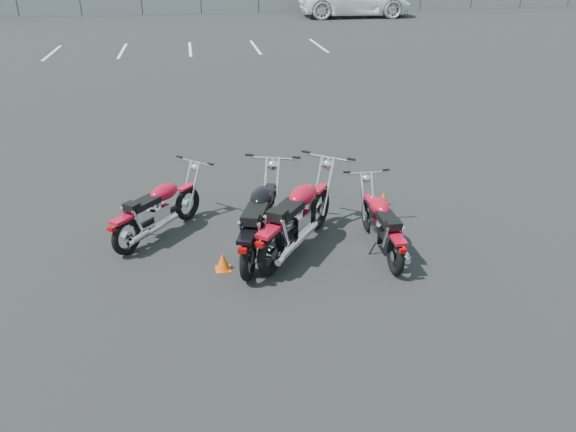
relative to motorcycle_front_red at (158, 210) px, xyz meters
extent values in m
plane|color=black|center=(1.72, -1.57, -0.45)|extent=(120.00, 120.00, 0.00)
torus|color=black|center=(0.45, 0.54, -0.17)|extent=(0.46, 0.51, 0.58)
cylinder|color=silver|center=(0.45, 0.54, -0.17)|extent=(0.17, 0.18, 0.15)
torus|color=black|center=(-0.46, -0.52, -0.17)|extent=(0.46, 0.51, 0.58)
cylinder|color=silver|center=(-0.46, -0.52, -0.17)|extent=(0.17, 0.18, 0.15)
cube|color=black|center=(0.00, 0.01, -0.13)|extent=(0.73, 0.83, 0.06)
cube|color=silver|center=(-0.03, -0.02, -0.07)|extent=(0.44, 0.45, 0.29)
cylinder|color=silver|center=(-0.03, -0.02, 0.10)|extent=(0.30, 0.31, 0.25)
ellipsoid|color=#AF0A21|center=(0.11, 0.14, 0.24)|extent=(0.59, 0.62, 0.25)
cube|color=black|center=(-0.19, -0.21, 0.22)|extent=(0.54, 0.56, 0.10)
cube|color=black|center=(-0.35, -0.39, 0.26)|extent=(0.27, 0.27, 0.12)
cube|color=#AF0A21|center=(-0.47, -0.53, 0.14)|extent=(0.40, 0.42, 0.05)
cube|color=#AF0A21|center=(0.45, 0.54, 0.14)|extent=(0.31, 0.33, 0.04)
cylinder|color=silver|center=(-0.28, -0.48, 0.07)|extent=(0.15, 0.17, 0.38)
cylinder|color=silver|center=(-0.45, -0.33, 0.07)|extent=(0.15, 0.17, 0.38)
cylinder|color=silver|center=(-0.07, -0.31, -0.19)|extent=(0.76, 0.86, 0.12)
cylinder|color=silver|center=(-0.27, -0.54, -0.17)|extent=(0.31, 0.33, 0.13)
cylinder|color=silver|center=(0.59, 0.57, 0.14)|extent=(0.28, 0.32, 0.76)
cylinder|color=silver|center=(0.46, 0.68, 0.14)|extent=(0.28, 0.32, 0.76)
sphere|color=silver|center=(0.63, 0.75, 0.39)|extent=(0.22, 0.22, 0.15)
cylinder|color=silver|center=(0.64, 0.76, 0.49)|extent=(0.53, 0.46, 0.03)
cylinder|color=black|center=(0.88, 0.53, 0.53)|extent=(0.11, 0.10, 0.03)
cylinder|color=black|center=(0.37, 0.96, 0.53)|extent=(0.11, 0.10, 0.03)
cylinder|color=black|center=(-0.17, 0.03, -0.31)|extent=(0.13, 0.12, 0.29)
cube|color=#990505|center=(-0.63, -0.72, 0.07)|extent=(0.11, 0.11, 0.06)
torus|color=black|center=(1.79, 0.00, -0.12)|extent=(0.33, 0.67, 0.67)
cylinder|color=silver|center=(1.79, 0.00, -0.12)|extent=(0.16, 0.20, 0.18)
torus|color=black|center=(1.27, -1.53, -0.12)|extent=(0.33, 0.67, 0.67)
cylinder|color=silver|center=(1.27, -1.53, -0.12)|extent=(0.16, 0.20, 0.18)
cube|color=black|center=(1.53, -0.76, -0.08)|extent=(0.48, 1.14, 0.07)
cube|color=silver|center=(1.51, -0.82, -0.01)|extent=(0.43, 0.50, 0.33)
cylinder|color=silver|center=(1.51, -0.82, 0.19)|extent=(0.30, 0.34, 0.29)
ellipsoid|color=black|center=(1.59, -0.57, 0.35)|extent=(0.53, 0.72, 0.29)
cube|color=black|center=(1.42, -1.08, 0.33)|extent=(0.47, 0.67, 0.11)
cube|color=black|center=(1.33, -1.34, 0.37)|extent=(0.30, 0.27, 0.13)
cube|color=black|center=(1.26, -1.55, 0.23)|extent=(0.34, 0.51, 0.06)
cube|color=black|center=(1.79, 0.00, 0.23)|extent=(0.26, 0.41, 0.04)
cylinder|color=silver|center=(1.45, -1.41, 0.16)|extent=(0.12, 0.21, 0.44)
cylinder|color=silver|center=(1.20, -1.33, 0.16)|extent=(0.12, 0.21, 0.44)
cylinder|color=silver|center=(1.59, -1.14, -0.14)|extent=(0.49, 1.20, 0.14)
cylinder|color=silver|center=(1.48, -1.48, -0.12)|extent=(0.25, 0.42, 0.15)
cylinder|color=silver|center=(1.93, 0.10, 0.24)|extent=(0.19, 0.44, 0.88)
cylinder|color=silver|center=(1.74, 0.16, 0.24)|extent=(0.19, 0.44, 0.88)
sphere|color=silver|center=(1.89, 0.30, 0.53)|extent=(0.23, 0.23, 0.18)
cylinder|color=silver|center=(1.90, 0.32, 0.64)|extent=(0.75, 0.28, 0.03)
cylinder|color=black|center=(2.26, 0.17, 0.68)|extent=(0.14, 0.08, 0.04)
cylinder|color=black|center=(1.52, 0.42, 0.68)|extent=(0.14, 0.08, 0.04)
cylinder|color=black|center=(1.35, -0.82, -0.29)|extent=(0.17, 0.08, 0.33)
cube|color=#990505|center=(1.17, -1.82, 0.16)|extent=(0.13, 0.10, 0.07)
torus|color=black|center=(2.58, -0.14, -0.11)|extent=(0.51, 0.62, 0.68)
cylinder|color=silver|center=(2.58, -0.14, -0.11)|extent=(0.20, 0.21, 0.18)
torus|color=black|center=(1.60, -1.47, -0.11)|extent=(0.51, 0.62, 0.68)
cylinder|color=silver|center=(1.60, -1.47, -0.11)|extent=(0.20, 0.21, 0.18)
cube|color=black|center=(2.09, -0.81, -0.07)|extent=(0.80, 1.03, 0.07)
cube|color=silver|center=(2.05, -0.85, 0.00)|extent=(0.51, 0.54, 0.34)
cylinder|color=silver|center=(2.05, -0.85, 0.21)|extent=(0.35, 0.36, 0.30)
ellipsoid|color=#AF0A21|center=(2.21, -0.64, 0.37)|extent=(0.67, 0.74, 0.29)
cube|color=black|center=(1.88, -1.08, 0.34)|extent=(0.61, 0.68, 0.11)
cube|color=black|center=(1.71, -1.31, 0.39)|extent=(0.32, 0.31, 0.14)
cube|color=#AF0A21|center=(1.58, -1.49, 0.25)|extent=(0.45, 0.51, 0.06)
cube|color=#AF0A21|center=(2.58, -0.14, 0.25)|extent=(0.35, 0.40, 0.05)
cylinder|color=silver|center=(1.81, -1.41, 0.17)|extent=(0.17, 0.20, 0.45)
cylinder|color=silver|center=(1.59, -1.25, 0.17)|extent=(0.17, 0.20, 0.45)
cylinder|color=silver|center=(2.03, -1.19, -0.14)|extent=(0.83, 1.07, 0.15)
cylinder|color=silver|center=(1.81, -1.48, -0.11)|extent=(0.35, 0.41, 0.15)
cylinder|color=silver|center=(2.74, -0.09, 0.25)|extent=(0.31, 0.39, 0.90)
cylinder|color=silver|center=(2.58, 0.03, 0.25)|extent=(0.31, 0.39, 0.90)
sphere|color=silver|center=(2.77, 0.11, 0.55)|extent=(0.25, 0.25, 0.18)
cylinder|color=silver|center=(2.78, 0.13, 0.66)|extent=(0.66, 0.50, 0.03)
cylinder|color=black|center=(3.09, -0.12, 0.71)|extent=(0.13, 0.11, 0.04)
cylinder|color=black|center=(2.45, 0.35, 0.71)|extent=(0.13, 0.11, 0.04)
cylinder|color=black|center=(1.89, -0.80, -0.28)|extent=(0.16, 0.13, 0.34)
cube|color=#990505|center=(1.41, -1.72, 0.17)|extent=(0.13, 0.12, 0.07)
torus|color=black|center=(3.35, -0.40, -0.18)|extent=(0.11, 0.56, 0.56)
cylinder|color=silver|center=(3.35, -0.40, -0.18)|extent=(0.10, 0.15, 0.15)
torus|color=black|center=(3.33, -1.75, -0.18)|extent=(0.11, 0.56, 0.56)
cylinder|color=silver|center=(3.33, -1.75, -0.18)|extent=(0.10, 0.15, 0.15)
cube|color=black|center=(3.34, -1.08, -0.14)|extent=(0.11, 0.98, 0.06)
cube|color=silver|center=(3.34, -1.13, -0.08)|extent=(0.27, 0.36, 0.28)
cylinder|color=silver|center=(3.34, -1.13, 0.09)|extent=(0.19, 0.24, 0.25)
ellipsoid|color=#AF0A21|center=(3.34, -0.91, 0.22)|extent=(0.29, 0.55, 0.24)
cube|color=black|center=(3.33, -1.36, 0.20)|extent=(0.25, 0.52, 0.09)
cube|color=black|center=(3.33, -1.59, 0.23)|extent=(0.21, 0.17, 0.11)
cube|color=#AF0A21|center=(3.33, -1.77, 0.12)|extent=(0.17, 0.39, 0.05)
cube|color=#AF0A21|center=(3.35, -0.40, 0.12)|extent=(0.13, 0.32, 0.04)
cylinder|color=silver|center=(3.44, -1.62, 0.06)|extent=(0.05, 0.17, 0.37)
cylinder|color=silver|center=(3.22, -1.61, 0.06)|extent=(0.05, 0.17, 0.37)
cylinder|color=silver|center=(3.48, -1.36, -0.19)|extent=(0.10, 1.03, 0.12)
cylinder|color=silver|center=(3.48, -1.66, -0.18)|extent=(0.12, 0.33, 0.12)
cylinder|color=silver|center=(3.44, -0.29, 0.12)|extent=(0.05, 0.37, 0.74)
cylinder|color=silver|center=(3.27, -0.29, 0.12)|extent=(0.05, 0.37, 0.74)
sphere|color=silver|center=(3.35, -0.14, 0.37)|extent=(0.15, 0.15, 0.15)
cylinder|color=silver|center=(3.35, -0.12, 0.46)|extent=(0.65, 0.04, 0.03)
cylinder|color=black|center=(3.68, -0.15, 0.50)|extent=(0.11, 0.04, 0.03)
cylinder|color=black|center=(3.03, -0.14, 0.50)|extent=(0.11, 0.04, 0.03)
cylinder|color=black|center=(3.21, -1.17, -0.32)|extent=(0.15, 0.02, 0.28)
cube|color=#990505|center=(3.32, -2.01, 0.06)|extent=(0.09, 0.06, 0.06)
cone|color=#EE540C|center=(3.91, 0.50, -0.32)|extent=(0.21, 0.21, 0.26)
cube|color=#EE540C|center=(3.91, 0.50, -0.45)|extent=(0.23, 0.23, 0.01)
cone|color=#EE540C|center=(0.93, -1.23, -0.32)|extent=(0.20, 0.20, 0.26)
cube|color=#EE540C|center=(0.93, -1.23, -0.45)|extent=(0.22, 0.22, 0.01)
cube|color=slate|center=(1.72, 33.43, 0.45)|extent=(80.00, 0.04, 1.80)
cylinder|color=black|center=(-10.28, 33.43, 0.45)|extent=(0.06, 0.06, 1.80)
cylinder|color=black|center=(-6.28, 33.43, 0.45)|extent=(0.06, 0.06, 1.80)
cylinder|color=black|center=(-2.28, 33.43, 0.45)|extent=(0.06, 0.06, 1.80)
cylinder|color=black|center=(1.72, 33.43, 0.45)|extent=(0.06, 0.06, 1.80)
cube|color=silver|center=(-5.28, 18.43, -0.45)|extent=(0.12, 4.00, 0.01)
cube|color=silver|center=(-2.28, 18.43, -0.45)|extent=(0.12, 4.00, 0.01)
cube|color=silver|center=(0.72, 18.43, -0.45)|extent=(0.12, 4.00, 0.01)
cube|color=silver|center=(3.72, 18.43, -0.45)|extent=(0.12, 4.00, 0.01)
cube|color=silver|center=(6.72, 18.43, -0.45)|extent=(0.12, 4.00, 0.01)
camera|label=1|loc=(0.67, -8.27, 3.76)|focal=35.00mm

